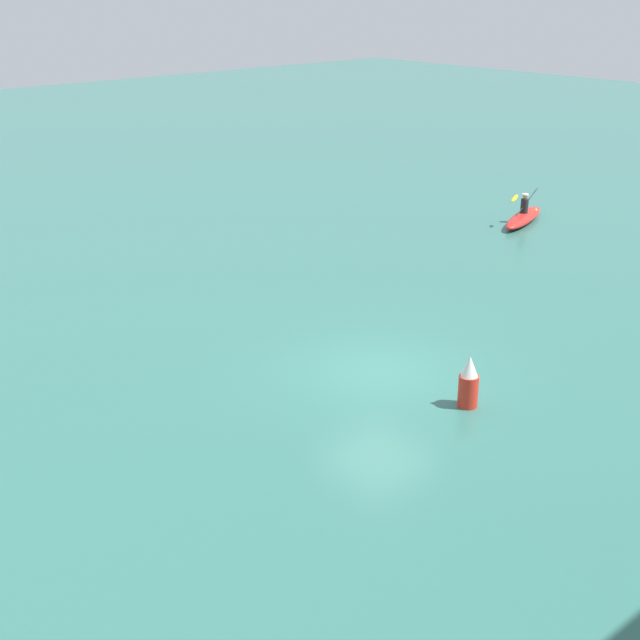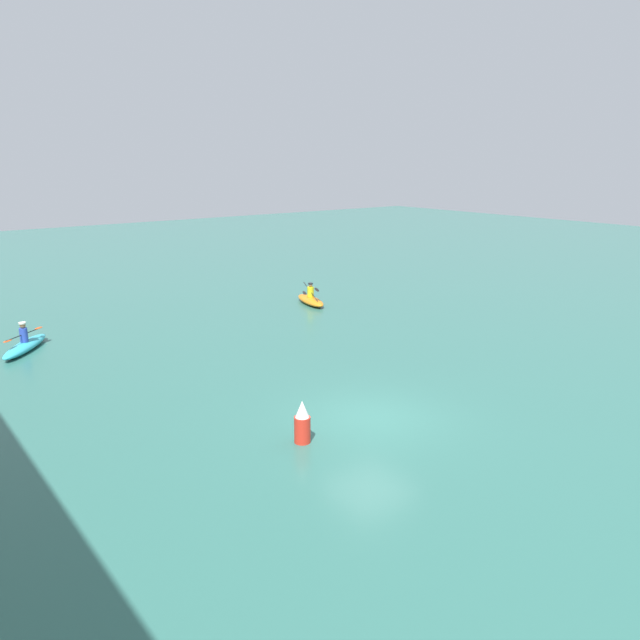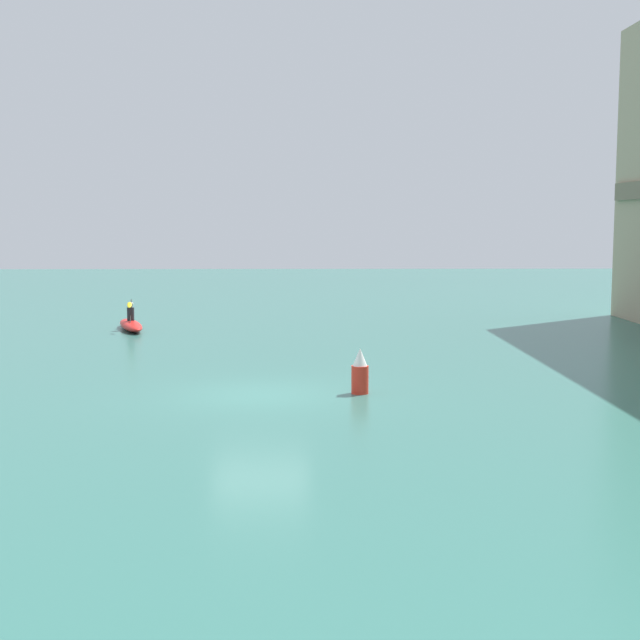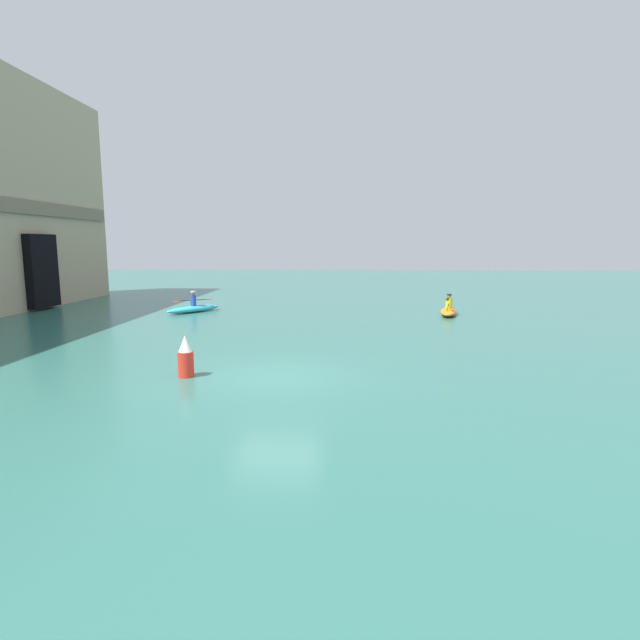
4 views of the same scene
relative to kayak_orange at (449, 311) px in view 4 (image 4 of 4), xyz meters
The scene contains 4 objects.
ground_plane 15.02m from the kayak_orange, 150.12° to the left, with size 120.00×120.00×0.00m, color #2D665B.
kayak_orange is the anchor object (origin of this frame).
kayak_cyan 14.02m from the kayak_orange, 88.39° to the left, with size 3.12×2.66×1.18m.
marker_buoy 16.55m from the kayak_orange, 142.48° to the left, with size 0.45×0.45×1.21m.
Camera 4 is at (-13.80, -1.97, 3.77)m, focal length 28.00 mm.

